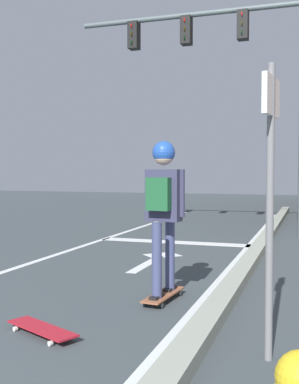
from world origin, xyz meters
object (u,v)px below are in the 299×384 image
(spare_skateboard, at_px, (42,329))
(traffic_signal_mast, at_px, (231,60))
(street_sign_post, at_px, (270,168))
(skater, at_px, (163,197))
(skateboard, at_px, (164,295))

(spare_skateboard, height_order, traffic_signal_mast, traffic_signal_mast)
(spare_skateboard, xyz_separation_m, street_sign_post, (1.96, 0.08, 1.43))
(skater, bearing_deg, traffic_signal_mast, 91.97)
(skater, distance_m, spare_skateboard, 1.93)
(traffic_signal_mast, xyz_separation_m, street_sign_post, (1.47, -7.18, -2.49))
(skateboard, relative_size, skater, 0.49)
(street_sign_post, bearing_deg, traffic_signal_mast, 101.55)
(spare_skateboard, bearing_deg, skater, 64.03)
(skater, relative_size, traffic_signal_mast, 0.32)
(skateboard, height_order, street_sign_post, street_sign_post)
(street_sign_post, bearing_deg, spare_skateboard, -177.64)
(skater, xyz_separation_m, street_sign_post, (1.27, -1.34, 0.31))
(spare_skateboard, bearing_deg, traffic_signal_mast, 86.13)
(spare_skateboard, relative_size, traffic_signal_mast, 0.15)
(spare_skateboard, xyz_separation_m, traffic_signal_mast, (0.49, 7.26, 3.92))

